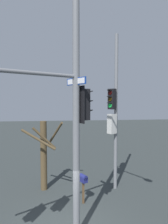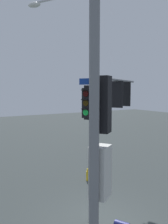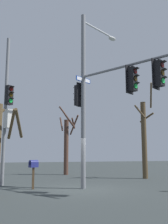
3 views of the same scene
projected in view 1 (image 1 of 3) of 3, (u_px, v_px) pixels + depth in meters
The scene contains 4 objects.
main_signal_pole_assembly at pixel (49, 95), 6.22m from camera, with size 3.33×6.42×9.27m.
secondary_pole_assembly at pixel (114, 113), 11.08m from camera, with size 0.54×0.68×8.48m.
mailbox at pixel (83, 181), 9.70m from camera, with size 0.50×0.42×1.41m.
bare_tree_across_street at pixel (44, 153), 11.11m from camera, with size 2.18×2.16×3.79m.
Camera 1 is at (-7.25, 0.27, 4.98)m, focal length 32.70 mm.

